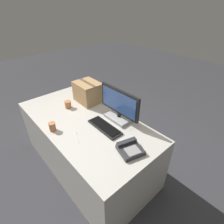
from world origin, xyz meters
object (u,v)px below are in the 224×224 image
monitor (119,107)px  paper_cup_right (52,127)px  cardboard_box (88,92)px  paper_cup_left (68,104)px  desk_phone (130,149)px  spoon (76,135)px  keyboard (105,127)px

monitor → paper_cup_right: monitor is taller
monitor → cardboard_box: size_ratio=1.61×
cardboard_box → paper_cup_left: bearing=-95.4°
monitor → cardboard_box: 0.59m
monitor → paper_cup_left: size_ratio=6.20×
desk_phone → cardboard_box: 1.06m
spoon → cardboard_box: 0.74m
desk_phone → cardboard_box: cardboard_box is taller
keyboard → paper_cup_right: paper_cup_right is taller
desk_phone → paper_cup_right: bearing=-136.2°
desk_phone → cardboard_box: size_ratio=0.73×
cardboard_box → paper_cup_right: bearing=-67.1°
desk_phone → cardboard_box: bearing=-178.2°
keyboard → paper_cup_left: size_ratio=4.69×
spoon → monitor: bearing=-76.3°
desk_phone → spoon: bearing=-137.6°
paper_cup_right → spoon: paper_cup_right is taller
monitor → spoon: bearing=-98.1°
paper_cup_left → cardboard_box: cardboard_box is taller
spoon → paper_cup_right: bearing=52.0°
desk_phone → keyboard: bearing=-169.9°
cardboard_box → spoon: bearing=-45.1°
monitor → keyboard: 0.27m
monitor → paper_cup_right: 0.74m
paper_cup_right → spoon: (0.24, 0.14, -0.05)m
spoon → paper_cup_left: bearing=-0.2°
monitor → keyboard: bearing=-84.8°
desk_phone → paper_cup_right: paper_cup_right is taller
paper_cup_left → monitor: bearing=26.4°
keyboard → spoon: keyboard is taller
cardboard_box → keyboard: bearing=-19.9°
monitor → paper_cup_left: monitor is taller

